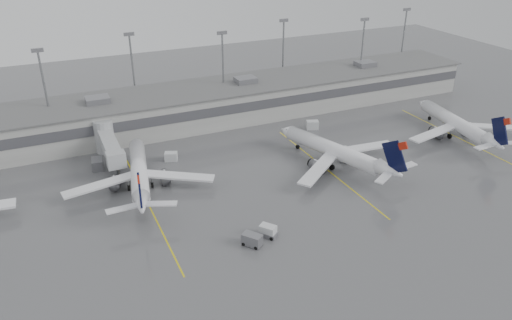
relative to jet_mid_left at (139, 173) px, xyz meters
name	(u,v)px	position (x,y,z in m)	size (l,w,h in m)	color
ground	(309,261)	(17.39, -31.53, -3.04)	(260.00, 260.00, 0.00)	#555557
terminal	(187,107)	(17.38, 26.45, 1.13)	(152.00, 17.00, 9.45)	#9C9C97
light_masts	(178,68)	(17.39, 32.22, 8.99)	(142.40, 8.00, 20.60)	gray
jet_bridge_right	(108,142)	(-3.11, 14.19, 0.83)	(4.00, 17.20, 7.00)	#9FA2A4
stand_markings	(244,187)	(17.39, -7.53, -3.03)	(105.25, 40.00, 0.01)	yellow
jet_mid_left	(139,173)	(0.00, 0.00, 0.00)	(26.53, 29.99, 9.78)	white
jet_mid_right	(338,151)	(37.56, -7.22, 0.08)	(26.33, 29.99, 10.03)	white
jet_far_right	(458,124)	(69.91, -5.99, 0.01)	(26.78, 30.22, 9.82)	white
baggage_tug	(268,232)	(14.65, -23.36, -2.31)	(3.17, 3.37, 1.87)	silver
baggage_cart	(252,240)	(11.45, -24.56, -2.05)	(3.14, 3.37, 1.90)	slate
gse_uld_b	(171,157)	(8.16, 8.60, -2.16)	(2.48, 1.65, 1.76)	silver
gse_uld_c	(312,125)	(42.69, 11.26, -2.07)	(2.73, 1.82, 1.93)	silver
gse_loader	(97,164)	(-5.97, 10.91, -2.00)	(2.08, 3.32, 2.08)	slate
cone_b	(135,173)	(0.20, 5.46, -2.66)	(0.47, 0.47, 0.75)	#F43105
cone_c	(295,137)	(36.23, 7.70, -2.65)	(0.49, 0.49, 0.78)	#F43105
cone_d	(441,128)	(69.44, -1.62, -2.67)	(0.46, 0.46, 0.73)	#F43105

